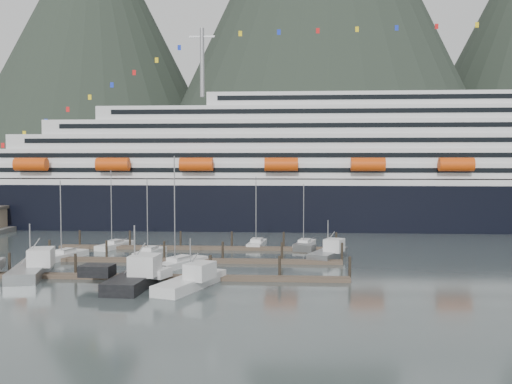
% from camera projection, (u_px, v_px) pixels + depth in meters
% --- Properties ---
extents(ground, '(1600.00, 1600.00, 0.00)m').
position_uv_depth(ground, '(212.00, 266.00, 86.86)').
color(ground, '#4A5757').
rests_on(ground, ground).
extents(mountains, '(870.00, 440.00, 420.00)m').
position_uv_depth(mountains, '(333.00, 27.00, 661.25)').
color(mountains, black).
rests_on(mountains, ground).
extents(cruise_ship, '(210.00, 30.40, 50.30)m').
position_uv_depth(cruise_ship, '(373.00, 175.00, 138.98)').
color(cruise_ship, black).
rests_on(cruise_ship, ground).
extents(dock_near, '(48.18, 2.28, 3.20)m').
position_uv_depth(dock_near, '(164.00, 277.00, 77.26)').
color(dock_near, '#493B2F').
rests_on(dock_near, ground).
extents(dock_mid, '(48.18, 2.28, 3.20)m').
position_uv_depth(dock_mid, '(183.00, 260.00, 90.21)').
color(dock_mid, '#493B2F').
rests_on(dock_mid, ground).
extents(dock_far, '(48.18, 2.28, 3.20)m').
position_uv_depth(dock_far, '(197.00, 247.00, 103.17)').
color(dock_far, '#493B2F').
rests_on(dock_far, ground).
extents(sailboat_a, '(4.95, 9.09, 12.66)m').
position_uv_depth(sailboat_a, '(65.00, 256.00, 93.31)').
color(sailboat_a, silver).
rests_on(sailboat_a, ground).
extents(sailboat_c, '(3.87, 8.71, 12.82)m').
position_uv_depth(sailboat_c, '(150.00, 253.00, 96.68)').
color(sailboat_c, silver).
rests_on(sailboat_c, ground).
extents(sailboat_d, '(7.03, 10.72, 16.37)m').
position_uv_depth(sailboat_d, '(180.00, 264.00, 86.14)').
color(sailboat_d, silver).
rests_on(sailboat_d, ground).
extents(sailboat_e, '(4.74, 9.30, 13.96)m').
position_uv_depth(sailboat_e, '(115.00, 246.00, 104.66)').
color(sailboat_e, silver).
rests_on(sailboat_e, ground).
extents(sailboat_f, '(3.21, 8.52, 12.84)m').
position_uv_depth(sailboat_f, '(257.00, 244.00, 106.42)').
color(sailboat_f, silver).
rests_on(sailboat_f, ground).
extents(sailboat_g, '(4.32, 9.62, 11.59)m').
position_uv_depth(sailboat_g, '(305.00, 245.00, 105.85)').
color(sailboat_g, silver).
rests_on(sailboat_g, ground).
extents(trawler_a, '(10.73, 14.38, 7.65)m').
position_uv_depth(trawler_a, '(29.00, 269.00, 79.43)').
color(trawler_a, gray).
rests_on(trawler_a, ground).
extents(trawler_b, '(9.82, 12.88, 8.26)m').
position_uv_depth(trawler_b, '(134.00, 278.00, 72.61)').
color(trawler_b, black).
rests_on(trawler_b, ground).
extents(trawler_c, '(10.22, 13.23, 6.54)m').
position_uv_depth(trawler_c, '(189.00, 281.00, 71.99)').
color(trawler_c, silver).
rests_on(trawler_c, ground).
extents(trawler_e, '(8.93, 10.74, 6.62)m').
position_uv_depth(trawler_e, '(327.00, 253.00, 93.25)').
color(trawler_e, gray).
rests_on(trawler_e, ground).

